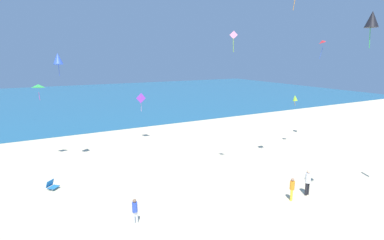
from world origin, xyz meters
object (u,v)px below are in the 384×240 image
person_0 (308,181)px  kite_green (38,86)px  kite_lime (295,98)px  kite_black (372,19)px  kite_pink (234,36)px  kite_purple (141,99)px  kite_blue (58,59)px  person_3 (292,188)px  kite_red (322,42)px  person_2 (135,210)px  beach_chair_near_camera (52,185)px

person_0 → kite_green: bearing=41.1°
kite_lime → kite_black: (-7.36, -10.81, 5.53)m
kite_pink → kite_purple: kite_pink is taller
kite_lime → kite_blue: bearing=168.0°
person_3 → kite_green: 19.81m
kite_red → kite_blue: (-22.21, 4.82, -1.51)m
kite_green → person_2: bearing=-72.8°
person_0 → kite_blue: 19.14m
person_3 → kite_green: kite_green is taller
kite_pink → kite_black: (2.48, -7.42, 0.40)m
kite_green → kite_red: bearing=-15.7°
person_2 → kite_red: size_ratio=0.78×
person_2 → kite_lime: size_ratio=1.33×
kite_pink → kite_blue: bearing=142.9°
kite_pink → kite_black: bearing=-71.5°
kite_purple → kite_black: bearing=-74.9°
person_2 → kite_pink: bearing=117.4°
kite_red → kite_purple: (-14.77, 8.79, -5.44)m
person_3 → kite_green: bearing=-172.8°
kite_lime → kite_pink: bearing=-161.0°
person_3 → kite_blue: kite_blue is taller
person_0 → person_2: bearing=75.2°
person_0 → kite_purple: size_ratio=0.92×
kite_purple → kite_black: kite_black is taller
person_2 → kite_green: 13.79m
person_3 → kite_red: (10.88, 7.46, 9.03)m
kite_black → beach_chair_near_camera: bearing=141.0°
beach_chair_near_camera → kite_red: size_ratio=0.48×
person_2 → kite_green: size_ratio=1.07×
kite_red → kite_purple: 18.03m
kite_black → kite_blue: size_ratio=0.99×
person_3 → beach_chair_near_camera: bearing=-158.8°
person_2 → kite_blue: bearing=-158.8°
person_0 → kite_blue: bearing=41.9°
kite_purple → kite_pink: bearing=-77.2°
person_2 → kite_pink: (7.82, 2.64, 8.98)m
beach_chair_near_camera → kite_lime: 21.72m
kite_black → person_3: bearing=113.9°
kite_blue → person_0: bearing=-43.9°
kite_black → kite_blue: 19.70m
beach_chair_near_camera → person_0: size_ratio=0.51×
person_0 → kite_pink: (-2.64, 4.60, 8.82)m
beach_chair_near_camera → person_3: size_ratio=0.61×
beach_chair_near_camera → kite_blue: kite_blue is taller
kite_pink → kite_green: (-11.55, 9.46, -3.52)m
person_0 → person_2: (-10.45, 1.96, -0.16)m
kite_purple → person_2: bearing=-110.0°
person_3 → kite_red: kite_red is taller
kite_red → person_0: bearing=-142.0°
kite_red → person_3: bearing=-145.6°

